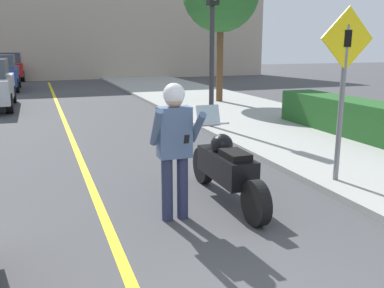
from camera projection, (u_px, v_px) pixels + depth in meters
sidewalk_curb at (382, 158)px, 8.12m from camera, size 4.40×44.00×0.10m
road_center_line at (80, 160)px, 8.17m from camera, size 0.12×36.00×0.01m
building_backdrop at (52, 6)px, 25.68m from camera, size 28.00×1.20×8.78m
motorcycle at (226, 167)px, 5.94m from camera, size 0.62×2.32×1.27m
person_biker at (175, 138)px, 5.17m from camera, size 0.59×0.47×1.71m
crossing_sign at (344, 79)px, 6.30m from camera, size 0.91×0.08×2.59m
traffic_light at (212, 22)px, 10.38m from camera, size 0.26×0.30×3.73m
hedge_row at (359, 118)px, 9.76m from camera, size 0.90×5.12×0.80m
parked_car_red at (8, 66)px, 26.03m from camera, size 1.88×4.20×1.68m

